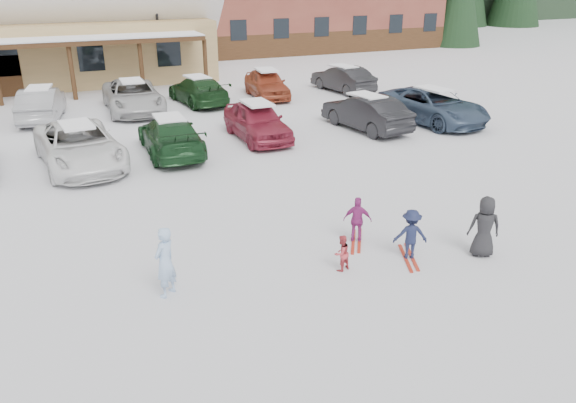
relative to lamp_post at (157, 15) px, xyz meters
name	(u,v)px	position (x,y,z in m)	size (l,w,h in m)	color
ground	(293,256)	(-1.81, -24.78, -3.87)	(160.00, 160.00, 0.00)	white
lamp_post	(157,15)	(0.00, 0.00, 0.00)	(0.50, 0.25, 6.92)	black
adult_skier	(165,262)	(-4.96, -25.34, -3.09)	(0.57, 0.38, 1.57)	#A3C5EF
toddler_red	(342,253)	(-1.06, -25.84, -3.43)	(0.42, 0.33, 0.87)	#C43A42
child_navy	(411,234)	(0.72, -25.96, -3.24)	(0.81, 0.46, 1.25)	#181F3E
skis_child_navy	(409,257)	(0.72, -25.96, -3.86)	(0.20, 1.40, 0.03)	#B22A19
child_magenta	(358,220)	(0.00, -24.69, -3.27)	(0.71, 0.29, 1.21)	#9F2C7C
skis_child_magenta	(356,241)	(0.00, -24.69, -3.86)	(0.20, 1.40, 0.03)	#B22A19
bystander_dark	(484,227)	(2.41, -26.52, -3.11)	(0.74, 0.48, 1.51)	black
parked_car_2	(79,146)	(-5.98, -15.68, -3.11)	(2.51, 5.44, 1.51)	white
parked_car_3	(171,136)	(-2.74, -15.49, -3.17)	(1.95, 4.79, 1.39)	#183F1E
parked_car_4	(257,121)	(0.91, -14.88, -3.12)	(1.78, 4.43, 1.51)	maroon
parked_car_5	(366,112)	(5.75, -15.31, -3.12)	(1.58, 4.54, 1.49)	black
parked_car_6	(432,106)	(9.13, -15.38, -3.11)	(2.53, 5.49, 1.53)	#394B64
parked_car_9	(41,104)	(-7.08, -8.12, -3.12)	(1.59, 4.56, 1.50)	#99999D
parked_car_10	(133,96)	(-2.96, -8.01, -3.11)	(2.51, 5.45, 1.51)	silver
parked_car_11	(198,90)	(0.39, -7.51, -3.18)	(1.94, 4.77, 1.38)	#173B1A
parked_car_12	(267,84)	(4.18, -7.47, -3.13)	(1.76, 4.37, 1.49)	#A34227
parked_car_13	(343,79)	(8.73, -7.65, -3.15)	(1.52, 4.34, 1.43)	black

